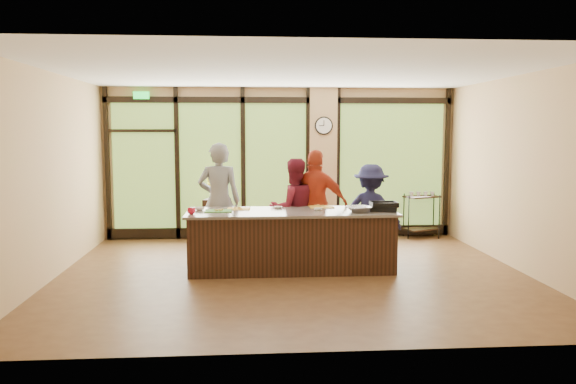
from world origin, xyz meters
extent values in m
plane|color=#4C2F1A|center=(0.00, 0.00, 0.00)|extent=(7.00, 7.00, 0.00)
plane|color=silver|center=(0.00, 0.00, 3.00)|extent=(7.00, 7.00, 0.00)
plane|color=tan|center=(0.00, 3.00, 1.50)|extent=(7.00, 0.00, 7.00)
plane|color=tan|center=(-3.50, 0.00, 1.50)|extent=(0.00, 6.00, 6.00)
plane|color=tan|center=(3.50, 0.00, 1.50)|extent=(0.00, 6.00, 6.00)
cube|color=tan|center=(0.85, 2.94, 1.50)|extent=(0.55, 0.12, 3.00)
cube|color=black|center=(0.00, 2.95, 2.75)|extent=(6.90, 0.08, 0.12)
cube|color=black|center=(0.00, 2.95, 0.12)|extent=(6.90, 0.08, 0.20)
cube|color=#19D83F|center=(-2.70, 2.90, 2.83)|extent=(0.30, 0.04, 0.14)
cube|color=#476F27|center=(-2.70, 2.97, 1.45)|extent=(1.20, 0.02, 2.50)
cube|color=#476F27|center=(-1.40, 2.97, 1.45)|extent=(1.20, 0.02, 2.50)
cube|color=#476F27|center=(-0.10, 2.97, 1.45)|extent=(1.20, 0.02, 2.50)
cube|color=#476F27|center=(2.25, 2.97, 1.45)|extent=(2.10, 0.02, 2.50)
cube|color=black|center=(-3.40, 2.95, 1.50)|extent=(0.08, 0.08, 3.00)
cube|color=black|center=(-2.05, 2.95, 1.50)|extent=(0.08, 0.08, 3.00)
cube|color=black|center=(-0.75, 2.95, 1.50)|extent=(0.08, 0.08, 3.00)
cube|color=black|center=(0.55, 2.95, 1.50)|extent=(0.08, 0.08, 3.00)
cube|color=black|center=(1.15, 2.95, 1.50)|extent=(0.08, 0.08, 3.00)
cube|color=black|center=(3.40, 2.95, 1.50)|extent=(0.08, 0.08, 3.00)
cube|color=black|center=(0.00, 0.30, 0.44)|extent=(3.10, 1.00, 0.88)
cube|color=slate|center=(0.00, 0.30, 0.90)|extent=(3.20, 1.10, 0.04)
cylinder|color=black|center=(0.85, 2.87, 2.25)|extent=(0.36, 0.04, 0.36)
cylinder|color=white|center=(0.85, 2.85, 2.25)|extent=(0.31, 0.01, 0.31)
cube|color=black|center=(0.85, 2.85, 2.30)|extent=(0.01, 0.00, 0.11)
cube|color=black|center=(0.80, 2.85, 2.25)|extent=(0.09, 0.00, 0.01)
imported|color=slate|center=(-1.15, 1.16, 0.98)|extent=(0.74, 0.51, 1.96)
imported|color=maroon|center=(0.10, 1.01, 0.85)|extent=(0.94, 0.80, 1.69)
imported|color=#AF351A|center=(0.48, 1.03, 0.92)|extent=(1.16, 0.79, 1.84)
imported|color=#1A1A39|center=(1.40, 1.01, 0.80)|extent=(1.18, 0.96, 1.59)
cube|color=black|center=(1.42, 0.19, 0.96)|extent=(0.47, 0.41, 0.07)
imported|color=silver|center=(1.02, 0.10, 0.96)|extent=(0.44, 0.44, 0.09)
cube|color=#448831|center=(-1.11, 0.34, 0.93)|extent=(0.41, 0.31, 0.01)
cube|color=gold|center=(-0.81, 0.57, 0.93)|extent=(0.37, 0.29, 0.01)
cube|color=gold|center=(0.52, 0.69, 0.93)|extent=(0.39, 0.29, 0.01)
imported|color=white|center=(-1.41, 0.47, 0.94)|extent=(0.16, 0.16, 0.05)
imported|color=white|center=(0.42, 0.30, 0.94)|extent=(0.14, 0.14, 0.04)
imported|color=white|center=(-0.18, 0.60, 0.94)|extent=(0.14, 0.14, 0.03)
imported|color=red|center=(-1.50, 0.06, 0.97)|extent=(0.15, 0.15, 0.10)
cube|color=black|center=(-1.25, 2.39, 0.43)|extent=(0.53, 0.53, 0.86)
imported|color=olive|center=(-1.25, 2.39, 1.00)|extent=(0.34, 0.34, 0.27)
cube|color=black|center=(2.83, 2.75, 0.18)|extent=(0.78, 0.62, 0.03)
cube|color=black|center=(2.83, 2.75, 0.83)|extent=(0.78, 0.62, 0.03)
cylinder|color=black|center=(2.52, 2.57, 0.44)|extent=(0.02, 0.02, 0.88)
cylinder|color=black|center=(3.14, 2.57, 0.44)|extent=(0.02, 0.02, 0.88)
cylinder|color=black|center=(2.52, 2.93, 0.44)|extent=(0.02, 0.02, 0.88)
cylinder|color=black|center=(3.14, 2.93, 0.44)|extent=(0.02, 0.02, 0.88)
imported|color=silver|center=(2.62, 2.75, 0.89)|extent=(0.13, 0.13, 0.09)
imported|color=silver|center=(2.76, 2.75, 0.89)|extent=(0.13, 0.13, 0.09)
imported|color=silver|center=(2.91, 2.75, 0.89)|extent=(0.13, 0.13, 0.09)
imported|color=silver|center=(3.05, 2.75, 0.89)|extent=(0.13, 0.13, 0.09)
camera|label=1|loc=(-0.67, -8.23, 2.15)|focal=35.00mm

